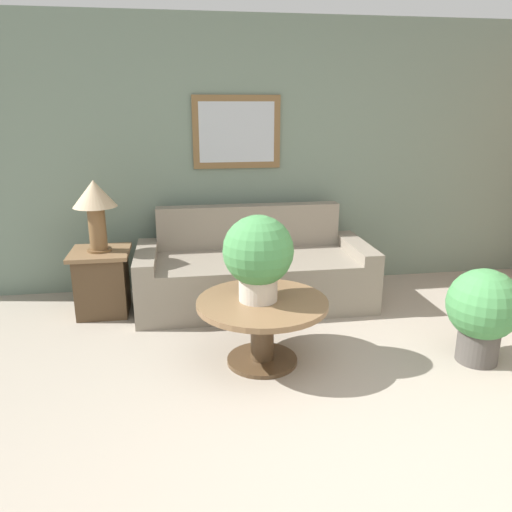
# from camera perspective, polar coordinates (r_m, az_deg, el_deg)

# --- Properties ---
(ground_plane) EXTENTS (20.00, 20.00, 0.00)m
(ground_plane) POSITION_cam_1_polar(r_m,az_deg,el_deg) (2.80, 19.55, -24.27)
(ground_plane) COLOR gray
(wall_back) EXTENTS (7.56, 0.09, 2.60)m
(wall_back) POSITION_cam_1_polar(r_m,az_deg,el_deg) (5.08, 4.18, 11.31)
(wall_back) COLOR slate
(wall_back) RESTS_ON ground_plane
(couch_main) EXTENTS (2.13, 0.91, 0.87)m
(couch_main) POSITION_cam_1_polar(r_m,az_deg,el_deg) (4.67, -0.25, -1.98)
(couch_main) COLOR gray
(couch_main) RESTS_ON ground_plane
(coffee_table) EXTENTS (0.93, 0.93, 0.48)m
(coffee_table) POSITION_cam_1_polar(r_m,az_deg,el_deg) (3.57, 0.72, -7.07)
(coffee_table) COLOR #4C3823
(coffee_table) RESTS_ON ground_plane
(side_table) EXTENTS (0.50, 0.50, 0.58)m
(side_table) POSITION_cam_1_polar(r_m,az_deg,el_deg) (4.64, -17.14, -2.77)
(side_table) COLOR #4C3823
(side_table) RESTS_ON ground_plane
(table_lamp) EXTENTS (0.37, 0.37, 0.62)m
(table_lamp) POSITION_cam_1_polar(r_m,az_deg,el_deg) (4.46, -17.93, 5.91)
(table_lamp) COLOR brown
(table_lamp) RESTS_ON side_table
(potted_plant_on_table) EXTENTS (0.49, 0.49, 0.61)m
(potted_plant_on_table) POSITION_cam_1_polar(r_m,az_deg,el_deg) (3.42, 0.25, 0.19)
(potted_plant_on_table) COLOR beige
(potted_plant_on_table) RESTS_ON coffee_table
(potted_plant_floor) EXTENTS (0.51, 0.51, 0.70)m
(potted_plant_floor) POSITION_cam_1_polar(r_m,az_deg,el_deg) (3.91, 24.49, -5.65)
(potted_plant_floor) COLOR #4C4742
(potted_plant_floor) RESTS_ON ground_plane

